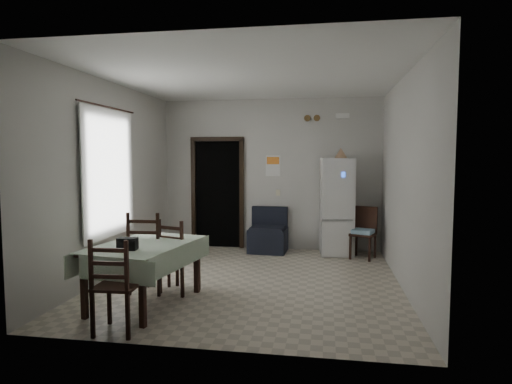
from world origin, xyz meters
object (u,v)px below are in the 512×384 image
object	(u,v)px
corner_chair	(363,233)
dining_table	(145,274)
dining_chair_near_head	(117,284)
dining_chair_far_right	(179,255)
fridge	(337,207)
navy_seat	(268,230)
dining_chair_far_left	(149,251)

from	to	relation	value
corner_chair	dining_table	distance (m)	3.99
corner_chair	dining_chair_near_head	distance (m)	4.57
corner_chair	dining_chair_far_right	bearing A→B (deg)	-116.67
fridge	dining_chair_far_right	xyz separation A→B (m)	(-2.11, -2.56, -0.39)
dining_chair_far_right	dining_chair_near_head	distance (m)	1.37
fridge	navy_seat	world-z (taller)	fridge
navy_seat	dining_chair_near_head	size ratio (longest dim) A/B	0.84
fridge	dining_chair_far_left	distance (m)	3.64
fridge	dining_chair_near_head	size ratio (longest dim) A/B	1.79
dining_chair_far_left	dining_chair_near_head	distance (m)	1.34
dining_chair_far_right	dining_chair_far_left	bearing A→B (deg)	24.53
fridge	navy_seat	bearing A→B (deg)	174.02
corner_chair	dining_table	xyz separation A→B (m)	(-2.80, -2.84, -0.08)
fridge	dining_chair_near_head	world-z (taller)	fridge
dining_table	dining_chair_far_right	world-z (taller)	dining_chair_far_right
corner_chair	dining_chair_far_left	world-z (taller)	dining_chair_far_left
navy_seat	dining_table	world-z (taller)	navy_seat
dining_chair_far_left	dining_chair_far_right	size ratio (longest dim) A/B	1.10
corner_chair	fridge	bearing A→B (deg)	170.40
corner_chair	dining_chair_near_head	size ratio (longest dim) A/B	0.92
navy_seat	corner_chair	size ratio (longest dim) A/B	0.91
dining_chair_far_right	navy_seat	bearing A→B (deg)	-89.93
fridge	dining_chair_far_left	xyz separation A→B (m)	(-2.51, -2.61, -0.35)
corner_chair	dining_chair_far_left	bearing A→B (deg)	-120.24
fridge	dining_chair_far_right	size ratio (longest dim) A/B	1.80
fridge	corner_chair	distance (m)	0.68
dining_chair_far_right	corner_chair	bearing A→B (deg)	-119.95
dining_chair_far_left	navy_seat	bearing A→B (deg)	-117.26
fridge	dining_chair_far_right	distance (m)	3.34
navy_seat	corner_chair	world-z (taller)	corner_chair
navy_seat	dining_chair_far_left	distance (m)	2.89
dining_chair_near_head	dining_chair_far_left	bearing A→B (deg)	-82.93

